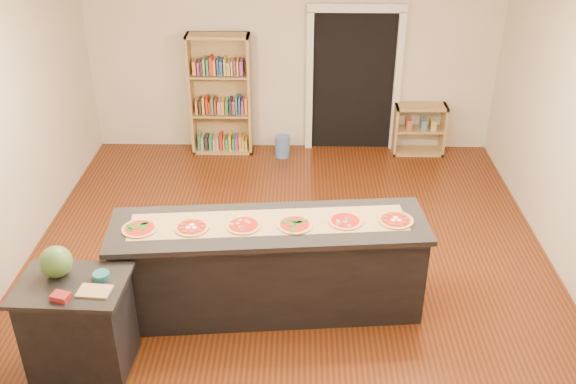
{
  "coord_description": "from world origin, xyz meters",
  "views": [
    {
      "loc": [
        0.12,
        -5.64,
        4.26
      ],
      "look_at": [
        0.0,
        0.2,
        1.0
      ],
      "focal_mm": 40.0,
      "sensor_mm": 36.0,
      "label": 1
    }
  ],
  "objects_px": {
    "bookshelf": "(220,95)",
    "waste_bin": "(282,146)",
    "watermelon": "(56,262)",
    "side_counter": "(79,325)",
    "low_shelf": "(419,129)",
    "kitchen_island": "(270,267)"
  },
  "relations": [
    {
      "from": "low_shelf",
      "to": "watermelon",
      "type": "distance_m",
      "value": 5.95
    },
    {
      "from": "kitchen_island",
      "to": "watermelon",
      "type": "height_order",
      "value": "watermelon"
    },
    {
      "from": "watermelon",
      "to": "kitchen_island",
      "type": "bearing_deg",
      "value": 22.2
    },
    {
      "from": "bookshelf",
      "to": "waste_bin",
      "type": "bearing_deg",
      "value": -10.73
    },
    {
      "from": "kitchen_island",
      "to": "bookshelf",
      "type": "bearing_deg",
      "value": 98.25
    },
    {
      "from": "side_counter",
      "to": "low_shelf",
      "type": "xyz_separation_m",
      "value": [
        3.74,
        4.58,
        -0.08
      ]
    },
    {
      "from": "kitchen_island",
      "to": "low_shelf",
      "type": "relative_size",
      "value": 3.98
    },
    {
      "from": "kitchen_island",
      "to": "waste_bin",
      "type": "distance_m",
      "value": 3.58
    },
    {
      "from": "side_counter",
      "to": "waste_bin",
      "type": "xyz_separation_m",
      "value": [
        1.68,
        4.41,
        -0.3
      ]
    },
    {
      "from": "kitchen_island",
      "to": "watermelon",
      "type": "xyz_separation_m",
      "value": [
        -1.79,
        -0.73,
        0.55
      ]
    },
    {
      "from": "side_counter",
      "to": "bookshelf",
      "type": "bearing_deg",
      "value": 82.52
    },
    {
      "from": "low_shelf",
      "to": "waste_bin",
      "type": "relative_size",
      "value": 2.37
    },
    {
      "from": "kitchen_island",
      "to": "waste_bin",
      "type": "relative_size",
      "value": 9.45
    },
    {
      "from": "kitchen_island",
      "to": "bookshelf",
      "type": "distance_m",
      "value": 3.86
    },
    {
      "from": "side_counter",
      "to": "kitchen_island",
      "type": "bearing_deg",
      "value": 29.06
    },
    {
      "from": "waste_bin",
      "to": "watermelon",
      "type": "xyz_separation_m",
      "value": [
        -1.82,
        -4.29,
        0.9
      ]
    },
    {
      "from": "side_counter",
      "to": "low_shelf",
      "type": "bearing_deg",
      "value": 52.77
    },
    {
      "from": "side_counter",
      "to": "watermelon",
      "type": "xyz_separation_m",
      "value": [
        -0.14,
        0.11,
        0.6
      ]
    },
    {
      "from": "kitchen_island",
      "to": "bookshelf",
      "type": "xyz_separation_m",
      "value": [
        -0.89,
        3.74,
        0.4
      ]
    },
    {
      "from": "watermelon",
      "to": "bookshelf",
      "type": "bearing_deg",
      "value": 78.6
    },
    {
      "from": "low_shelf",
      "to": "watermelon",
      "type": "relative_size",
      "value": 2.75
    },
    {
      "from": "low_shelf",
      "to": "waste_bin",
      "type": "xyz_separation_m",
      "value": [
        -2.06,
        -0.17,
        -0.22
      ]
    }
  ]
}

